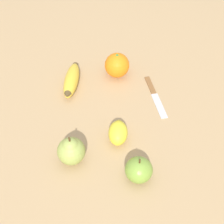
{
  "coord_description": "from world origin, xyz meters",
  "views": [
    {
      "loc": [
        0.53,
        0.41,
        0.71
      ],
      "look_at": [
        0.02,
        0.01,
        0.03
      ],
      "focal_mm": 50.0,
      "sensor_mm": 36.0,
      "label": 1
    }
  ],
  "objects_px": {
    "orange": "(117,65)",
    "apple": "(139,170)",
    "lemon": "(118,133)",
    "paring_knife": "(155,94)",
    "banana": "(71,80)",
    "pear": "(71,150)"
  },
  "relations": [
    {
      "from": "banana",
      "to": "apple",
      "type": "height_order",
      "value": "apple"
    },
    {
      "from": "orange",
      "to": "lemon",
      "type": "relative_size",
      "value": 0.87
    },
    {
      "from": "banana",
      "to": "paring_knife",
      "type": "relative_size",
      "value": 1.04
    },
    {
      "from": "banana",
      "to": "orange",
      "type": "height_order",
      "value": "orange"
    },
    {
      "from": "orange",
      "to": "apple",
      "type": "xyz_separation_m",
      "value": [
        0.29,
        0.3,
        -0.01
      ]
    },
    {
      "from": "orange",
      "to": "pear",
      "type": "distance_m",
      "value": 0.38
    },
    {
      "from": "lemon",
      "to": "orange",
      "type": "bearing_deg",
      "value": -141.94
    },
    {
      "from": "lemon",
      "to": "paring_knife",
      "type": "xyz_separation_m",
      "value": [
        -0.22,
        -0.02,
        -0.02
      ]
    },
    {
      "from": "orange",
      "to": "banana",
      "type": "bearing_deg",
      "value": -32.29
    },
    {
      "from": "lemon",
      "to": "paring_knife",
      "type": "bearing_deg",
      "value": -175.87
    },
    {
      "from": "orange",
      "to": "lemon",
      "type": "bearing_deg",
      "value": 38.06
    },
    {
      "from": "pear",
      "to": "apple",
      "type": "distance_m",
      "value": 0.19
    },
    {
      "from": "pear",
      "to": "apple",
      "type": "bearing_deg",
      "value": 110.83
    },
    {
      "from": "banana",
      "to": "pear",
      "type": "bearing_deg",
      "value": 9.35
    },
    {
      "from": "banana",
      "to": "orange",
      "type": "bearing_deg",
      "value": 113.71
    },
    {
      "from": "banana",
      "to": "orange",
      "type": "relative_size",
      "value": 1.99
    },
    {
      "from": "apple",
      "to": "lemon",
      "type": "xyz_separation_m",
      "value": [
        -0.07,
        -0.12,
        -0.0
      ]
    },
    {
      "from": "orange",
      "to": "paring_knife",
      "type": "bearing_deg",
      "value": 87.99
    },
    {
      "from": "apple",
      "to": "lemon",
      "type": "relative_size",
      "value": 0.79
    },
    {
      "from": "pear",
      "to": "paring_knife",
      "type": "bearing_deg",
      "value": 173.73
    },
    {
      "from": "orange",
      "to": "paring_knife",
      "type": "height_order",
      "value": "orange"
    },
    {
      "from": "banana",
      "to": "apple",
      "type": "distance_m",
      "value": 0.41
    }
  ]
}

